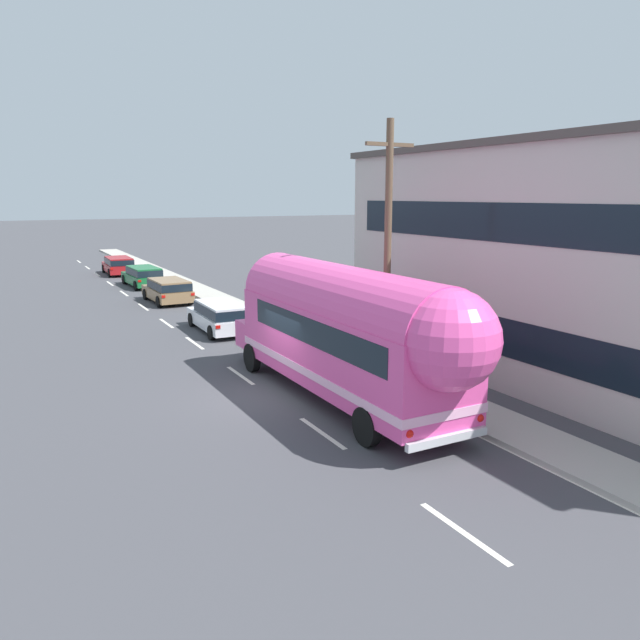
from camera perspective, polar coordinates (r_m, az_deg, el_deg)
The scene contains 9 objects.
ground_plane at distance 19.25m, azimuth -4.78°, elevation -7.03°, with size 300.00×300.00×0.00m, color #424247.
lane_markings at distance 31.80m, azimuth -10.06°, elevation 0.30°, with size 3.61×80.00×0.01m.
sidewalk_slab at distance 29.80m, azimuth -4.71°, elevation -0.18°, with size 1.87×90.00×0.15m, color #ADA89E.
utility_pole at distance 20.36m, azimuth 6.32°, elevation 6.71°, with size 1.80×0.24×8.50m.
painted_bus at distance 17.74m, azimuth 2.78°, elevation -0.89°, with size 2.63×12.00×4.12m.
car_lead at distance 28.07m, azimuth -9.27°, elevation 0.48°, with size 1.97×4.62×1.37m.
car_second at distance 36.40m, azimuth -13.96°, elevation 2.81°, with size 2.10×4.43×1.37m.
car_third at distance 43.25m, azimuth -16.14°, elevation 4.04°, with size 2.07×4.83×1.37m.
car_fourth at distance 50.51m, azimuth -18.25°, elevation 4.94°, with size 2.10×4.69×1.37m.
Camera 1 is at (-7.22, -16.76, 6.13)m, focal length 34.35 mm.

